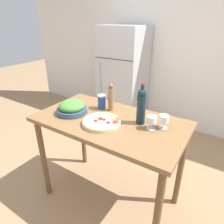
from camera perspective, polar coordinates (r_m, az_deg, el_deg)
ground_plane at (r=2.38m, az=-0.52°, el=-23.01°), size 14.00×14.00×0.00m
wall_back at (r=3.47m, az=18.54°, el=16.20°), size 6.40×0.06×2.60m
refrigerator at (r=3.50m, az=3.25°, el=9.76°), size 0.70×0.69×1.68m
prep_counter at (r=1.84m, az=-0.63°, el=-5.70°), size 1.35×0.74×0.95m
wine_bottle at (r=1.67m, az=8.38°, el=1.79°), size 0.07×0.07×0.35m
wine_glass_near at (r=1.63m, az=11.27°, el=-2.28°), size 0.08×0.08×0.12m
wine_glass_far at (r=1.67m, az=14.64°, el=-2.05°), size 0.08×0.08×0.12m
pepper_mill at (r=1.91m, az=-0.30°, el=4.07°), size 0.05×0.05×0.27m
salad_bowl at (r=1.92m, az=-11.40°, el=1.21°), size 0.29×0.29×0.12m
homemade_pizza at (r=1.71m, az=-3.02°, el=-2.85°), size 0.33×0.33×0.04m
salt_canister at (r=1.98m, az=-2.93°, el=2.96°), size 0.08×0.08×0.14m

